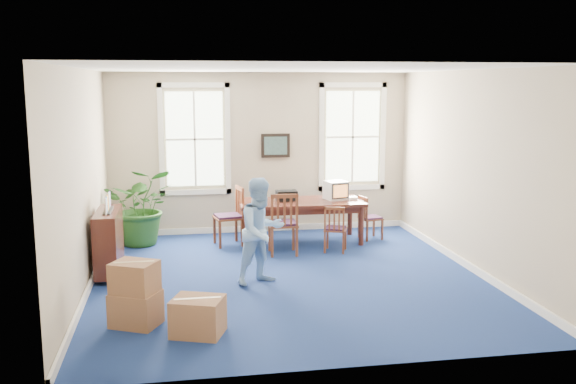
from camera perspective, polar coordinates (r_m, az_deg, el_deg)
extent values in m
plane|color=navy|center=(10.06, 0.03, -7.62)|extent=(6.50, 6.50, 0.00)
plane|color=white|center=(9.61, 0.03, 10.92)|extent=(6.50, 6.50, 0.00)
plane|color=tan|center=(12.90, -2.47, 3.48)|extent=(6.50, 0.00, 6.50)
plane|color=tan|center=(6.58, 4.93, -2.60)|extent=(6.50, 0.00, 6.50)
plane|color=tan|center=(9.66, -17.79, 0.92)|extent=(0.00, 6.50, 6.50)
plane|color=tan|center=(10.64, 16.16, 1.78)|extent=(0.00, 6.50, 6.50)
cube|color=white|center=(13.12, -2.41, -3.23)|extent=(6.00, 0.04, 0.12)
cube|color=white|center=(9.99, -17.16, -7.83)|extent=(0.04, 6.50, 0.12)
cube|color=white|center=(10.94, 15.64, -6.24)|extent=(0.04, 6.50, 0.12)
cube|color=white|center=(12.32, 5.76, -0.52)|extent=(0.16, 0.20, 0.05)
cube|color=black|center=(12.08, -0.13, -0.32)|extent=(0.39, 0.26, 0.19)
imported|color=#8EBFF1|center=(9.60, -2.37, -3.49)|extent=(0.98, 0.91, 1.61)
cube|color=#461D15|center=(10.47, -15.64, -4.58)|extent=(0.36, 1.22, 0.96)
imported|color=#1E4918|center=(12.23, -12.84, -1.24)|extent=(1.33, 1.16, 1.45)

